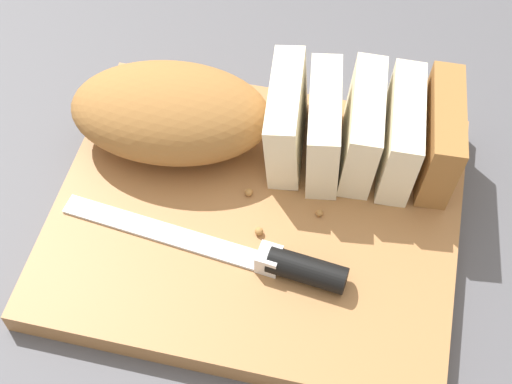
# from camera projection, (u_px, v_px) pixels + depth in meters

# --- Properties ---
(ground_plane) EXTENTS (3.00, 3.00, 0.00)m
(ground_plane) POSITION_uv_depth(u_px,v_px,m) (256.00, 225.00, 0.72)
(ground_plane) COLOR #4C4C51
(cutting_board) EXTENTS (0.39, 0.32, 0.02)m
(cutting_board) POSITION_uv_depth(u_px,v_px,m) (256.00, 218.00, 0.71)
(cutting_board) COLOR #9E6B3D
(cutting_board) RESTS_ON ground_plane
(bread_loaf) EXTENTS (0.38, 0.17, 0.08)m
(bread_loaf) POSITION_uv_depth(u_px,v_px,m) (252.00, 119.00, 0.72)
(bread_loaf) COLOR #996633
(bread_loaf) RESTS_ON cutting_board
(bread_knife) EXTENTS (0.27, 0.04, 0.02)m
(bread_knife) POSITION_uv_depth(u_px,v_px,m) (273.00, 261.00, 0.66)
(bread_knife) COLOR silver
(bread_knife) RESTS_ON cutting_board
(crumb_near_knife) EXTENTS (0.01, 0.01, 0.01)m
(crumb_near_knife) POSITION_uv_depth(u_px,v_px,m) (277.00, 255.00, 0.67)
(crumb_near_knife) COLOR #A8753D
(crumb_near_knife) RESTS_ON cutting_board
(crumb_near_loaf) EXTENTS (0.01, 0.01, 0.01)m
(crumb_near_loaf) POSITION_uv_depth(u_px,v_px,m) (259.00, 231.00, 0.69)
(crumb_near_loaf) COLOR #A8753D
(crumb_near_loaf) RESTS_ON cutting_board
(crumb_stray_left) EXTENTS (0.01, 0.01, 0.01)m
(crumb_stray_left) POSITION_uv_depth(u_px,v_px,m) (320.00, 213.00, 0.70)
(crumb_stray_left) COLOR #A8753D
(crumb_stray_left) RESTS_ON cutting_board
(crumb_stray_right) EXTENTS (0.01, 0.01, 0.01)m
(crumb_stray_right) POSITION_uv_depth(u_px,v_px,m) (249.00, 192.00, 0.71)
(crumb_stray_right) COLOR #A8753D
(crumb_stray_right) RESTS_ON cutting_board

